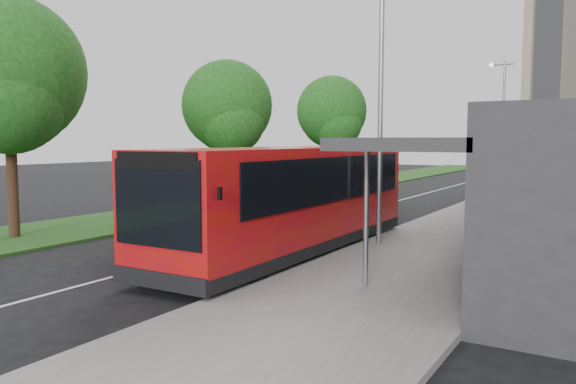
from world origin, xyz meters
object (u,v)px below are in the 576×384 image
(bus_second, at_px, (261,190))
(bollard, at_px, (499,189))
(lamp_post_near, at_px, (378,96))
(car_near, at_px, (500,171))
(tree_mid, at_px, (228,112))
(tree_near, at_px, (9,83))
(tree_far, at_px, (332,116))
(litter_bin, at_px, (488,206))
(lamp_post_far, at_px, (502,118))
(car_far, at_px, (485,168))
(bus_main, at_px, (291,200))

(bus_second, xyz_separation_m, bollard, (5.85, 15.22, -0.85))
(lamp_post_near, relative_size, car_near, 2.20)
(tree_mid, bearing_deg, tree_near, -90.00)
(tree_near, height_order, bus_second, tree_near)
(bollard, bearing_deg, lamp_post_near, -92.20)
(tree_far, height_order, litter_bin, tree_far)
(bollard, distance_m, car_near, 19.04)
(lamp_post_far, bearing_deg, car_near, 100.25)
(lamp_post_near, distance_m, bus_second, 6.26)
(tree_far, bearing_deg, car_far, 75.86)
(tree_far, bearing_deg, car_near, 62.61)
(tree_far, bearing_deg, tree_mid, -90.00)
(lamp_post_far, bearing_deg, bus_main, -94.53)
(lamp_post_far, bearing_deg, tree_far, -175.13)
(tree_near, distance_m, litter_bin, 18.90)
(bus_main, bearing_deg, tree_far, 113.31)
(tree_near, distance_m, tree_mid, 12.01)
(bus_second, distance_m, car_near, 34.06)
(tree_near, height_order, tree_far, tree_near)
(tree_near, xyz_separation_m, bollard, (11.76, 21.43, -4.64))
(tree_near, relative_size, lamp_post_far, 1.02)
(car_far, bearing_deg, litter_bin, -100.98)
(tree_near, relative_size, tree_mid, 1.09)
(lamp_post_near, distance_m, car_far, 42.42)
(tree_far, height_order, car_far, tree_far)
(car_near, bearing_deg, car_far, 102.08)
(bus_second, height_order, car_far, bus_second)
(lamp_post_far, bearing_deg, lamp_post_near, -90.00)
(lamp_post_far, distance_m, bollard, 5.43)
(tree_near, distance_m, car_far, 47.40)
(car_far, bearing_deg, tree_far, -127.01)
(tree_near, xyz_separation_m, litter_bin, (12.87, 13.02, -4.69))
(bus_main, height_order, litter_bin, bus_main)
(tree_mid, height_order, tree_far, tree_far)
(bollard, bearing_deg, tree_mid, -141.28)
(bollard, distance_m, car_far, 26.09)
(bollard, relative_size, car_far, 0.28)
(tree_far, distance_m, litter_bin, 17.49)
(lamp_post_near, distance_m, bus_main, 4.23)
(tree_mid, xyz_separation_m, bus_second, (5.91, -5.79, -3.34))
(tree_far, bearing_deg, bollard, -12.33)
(litter_bin, height_order, bollard, bollard)
(tree_near, height_order, litter_bin, tree_near)
(bus_main, xyz_separation_m, litter_bin, (3.50, 10.35, -1.03))
(lamp_post_far, relative_size, bus_main, 0.71)
(lamp_post_far, height_order, bollard, lamp_post_far)
(tree_far, distance_m, bollard, 12.83)
(lamp_post_near, relative_size, bus_main, 0.71)
(litter_bin, height_order, car_far, car_far)
(lamp_post_near, relative_size, lamp_post_far, 1.00)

